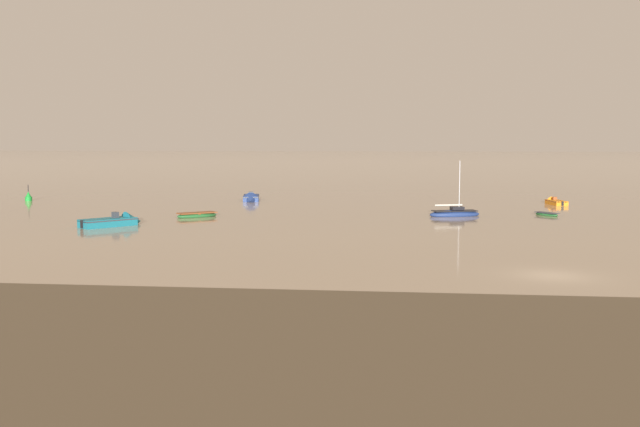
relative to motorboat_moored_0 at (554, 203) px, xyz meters
name	(u,v)px	position (x,y,z in m)	size (l,w,h in m)	color
ground_plane	(553,276)	(-9.79, -50.86, -0.21)	(800.00, 800.00, 0.00)	tan
motorboat_moored_0	(554,203)	(0.00, 0.00, 0.00)	(2.37, 4.58, 1.50)	orange
rowboat_moored_0	(547,214)	(-3.53, -14.25, -0.08)	(2.63, 2.91, 0.46)	#23602D
rowboat_moored_1	(197,215)	(-40.77, -20.05, -0.01)	(4.41, 4.00, 0.70)	#23602D
motorboat_moored_1	(117,223)	(-46.32, -28.46, 0.08)	(5.59, 5.97, 2.09)	#197084
motorboat_moored_2	(251,199)	(-39.10, 0.25, 0.07)	(2.98, 6.02, 1.98)	navy
sailboat_moored_2	(455,214)	(-13.49, -16.08, 0.06)	(5.83, 3.29, 6.24)	navy
channel_buoy	(28,197)	(-68.70, -2.50, 0.25)	(0.90, 0.90, 2.30)	#198C2D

